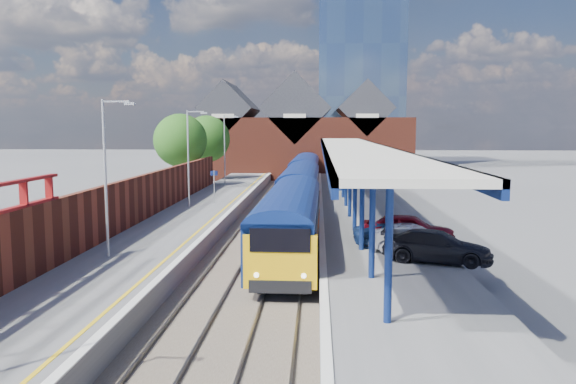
% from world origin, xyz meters
% --- Properties ---
extents(ground, '(240.00, 240.00, 0.00)m').
position_xyz_m(ground, '(0.00, 30.00, 0.00)').
color(ground, '#5B5B5E').
rests_on(ground, ground).
extents(ballast_bed, '(6.00, 76.00, 0.06)m').
position_xyz_m(ballast_bed, '(0.00, 20.00, 0.03)').
color(ballast_bed, '#473D33').
rests_on(ballast_bed, ground).
extents(rails, '(4.51, 76.00, 0.14)m').
position_xyz_m(rails, '(0.00, 20.00, 0.12)').
color(rails, slate).
rests_on(rails, ground).
extents(left_platform, '(5.00, 76.00, 1.00)m').
position_xyz_m(left_platform, '(-5.50, 20.00, 0.50)').
color(left_platform, '#565659').
rests_on(left_platform, ground).
extents(right_platform, '(6.00, 76.00, 1.00)m').
position_xyz_m(right_platform, '(6.00, 20.00, 0.50)').
color(right_platform, '#565659').
rests_on(right_platform, ground).
extents(coping_left, '(0.30, 76.00, 0.05)m').
position_xyz_m(coping_left, '(-3.15, 20.00, 1.02)').
color(coping_left, silver).
rests_on(coping_left, left_platform).
extents(coping_right, '(0.30, 76.00, 0.05)m').
position_xyz_m(coping_right, '(3.15, 20.00, 1.02)').
color(coping_right, silver).
rests_on(coping_right, right_platform).
extents(yellow_line, '(0.14, 76.00, 0.01)m').
position_xyz_m(yellow_line, '(-3.75, 20.00, 1.01)').
color(yellow_line, yellow).
rests_on(yellow_line, left_platform).
extents(train, '(3.02, 65.93, 3.45)m').
position_xyz_m(train, '(1.49, 35.24, 2.12)').
color(train, navy).
rests_on(train, ground).
extents(canopy, '(4.50, 52.00, 4.48)m').
position_xyz_m(canopy, '(5.48, 21.95, 5.25)').
color(canopy, navy).
rests_on(canopy, right_platform).
extents(lamp_post_b, '(1.48, 0.18, 7.00)m').
position_xyz_m(lamp_post_b, '(-6.36, 6.00, 4.99)').
color(lamp_post_b, '#A5A8AA').
rests_on(lamp_post_b, left_platform).
extents(lamp_post_c, '(1.48, 0.18, 7.00)m').
position_xyz_m(lamp_post_c, '(-6.36, 22.00, 4.99)').
color(lamp_post_c, '#A5A8AA').
rests_on(lamp_post_c, left_platform).
extents(lamp_post_d, '(1.48, 0.18, 7.00)m').
position_xyz_m(lamp_post_d, '(-6.36, 38.00, 4.99)').
color(lamp_post_d, '#A5A8AA').
rests_on(lamp_post_d, left_platform).
extents(platform_sign, '(0.55, 0.08, 2.50)m').
position_xyz_m(platform_sign, '(-5.00, 24.00, 2.69)').
color(platform_sign, '#A5A8AA').
rests_on(platform_sign, left_platform).
extents(brick_wall, '(0.35, 50.00, 3.86)m').
position_xyz_m(brick_wall, '(-8.10, 13.54, 2.45)').
color(brick_wall, maroon).
rests_on(brick_wall, left_platform).
extents(station_building, '(30.00, 12.12, 13.78)m').
position_xyz_m(station_building, '(0.00, 58.00, 5.45)').
color(station_building, maroon).
rests_on(station_building, ground).
extents(glass_tower, '(14.20, 14.20, 40.30)m').
position_xyz_m(glass_tower, '(10.00, 80.00, 20.20)').
color(glass_tower, '#4B6081').
rests_on(glass_tower, ground).
extents(tree_near, '(5.20, 5.20, 8.10)m').
position_xyz_m(tree_near, '(-10.35, 35.91, 5.35)').
color(tree_near, '#382314').
rests_on(tree_near, ground).
extents(tree_far, '(5.20, 5.20, 8.10)m').
position_xyz_m(tree_far, '(-9.35, 43.91, 5.35)').
color(tree_far, '#382314').
rests_on(tree_far, ground).
extents(parked_car_red, '(4.75, 2.56, 1.54)m').
position_xyz_m(parked_car_red, '(7.41, 9.38, 1.77)').
color(parked_car_red, maroon).
rests_on(parked_car_red, right_platform).
extents(parked_car_silver, '(4.10, 2.29, 1.28)m').
position_xyz_m(parked_car_silver, '(7.31, 7.44, 1.64)').
color(parked_car_silver, silver).
rests_on(parked_car_silver, right_platform).
extents(parked_car_dark, '(5.00, 3.23, 1.35)m').
position_xyz_m(parked_car_dark, '(8.07, 5.75, 1.67)').
color(parked_car_dark, black).
rests_on(parked_car_dark, right_platform).
extents(parked_car_blue, '(4.10, 1.90, 1.14)m').
position_xyz_m(parked_car_blue, '(6.72, 9.07, 1.57)').
color(parked_car_blue, navy).
rests_on(parked_car_blue, right_platform).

